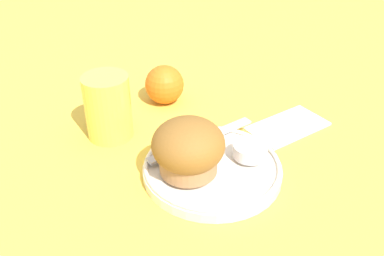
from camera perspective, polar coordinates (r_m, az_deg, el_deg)
ground_plane at (r=0.62m, az=1.22°, el=-4.83°), size 3.00×3.00×0.00m
plate at (r=0.60m, az=2.84°, el=-5.32°), size 0.19×0.19×0.02m
muffin at (r=0.56m, az=-0.50°, el=-2.71°), size 0.10×0.10×0.08m
cream_ramekin at (r=0.60m, az=7.76°, el=-2.86°), size 0.05×0.05×0.02m
berry_pair at (r=0.62m, az=1.29°, el=-1.96°), size 0.03×0.01×0.01m
butter_knife at (r=0.63m, az=1.30°, el=-1.55°), size 0.19×0.02×0.00m
orange_fruit at (r=0.76m, az=-3.69°, el=5.80°), size 0.07×0.07×0.07m
juice_glass at (r=0.67m, az=-11.14°, el=2.78°), size 0.07×0.07×0.10m
folded_napkin at (r=0.71m, az=12.84°, el=0.23°), size 0.13×0.07×0.01m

